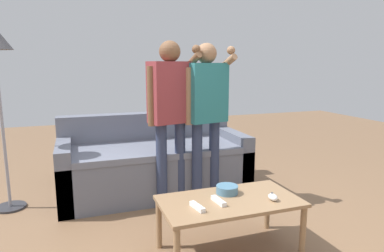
# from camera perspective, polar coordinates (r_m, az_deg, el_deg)

# --- Properties ---
(ground_plane) EXTENTS (12.00, 12.00, 0.00)m
(ground_plane) POSITION_cam_1_polar(r_m,az_deg,el_deg) (2.69, 4.28, -19.84)
(ground_plane) COLOR brown
(couch) EXTENTS (1.94, 0.87, 0.81)m
(couch) POSITION_cam_1_polar(r_m,az_deg,el_deg) (3.68, -6.48, -6.31)
(couch) COLOR slate
(couch) RESTS_ON ground
(coffee_table) EXTENTS (0.99, 0.53, 0.41)m
(coffee_table) POSITION_cam_1_polar(r_m,az_deg,el_deg) (2.49, 6.36, -13.34)
(coffee_table) COLOR #997551
(coffee_table) RESTS_ON ground
(snack_bowl) EXTENTS (0.16, 0.16, 0.06)m
(snack_bowl) POSITION_cam_1_polar(r_m,az_deg,el_deg) (2.56, 5.97, -10.65)
(snack_bowl) COLOR teal
(snack_bowl) RESTS_ON coffee_table
(game_remote_nunchuk) EXTENTS (0.06, 0.09, 0.05)m
(game_remote_nunchuk) POSITION_cam_1_polar(r_m,az_deg,el_deg) (2.50, 13.54, -11.62)
(game_remote_nunchuk) COLOR white
(game_remote_nunchuk) RESTS_ON coffee_table
(player_center) EXTENTS (0.49, 0.30, 1.57)m
(player_center) POSITION_cam_1_polar(r_m,az_deg,el_deg) (3.12, -3.66, 3.59)
(player_center) COLOR #2D3856
(player_center) RESTS_ON ground
(player_right) EXTENTS (0.48, 0.29, 1.55)m
(player_right) POSITION_cam_1_polar(r_m,az_deg,el_deg) (3.22, 2.43, 3.65)
(player_right) COLOR #2D3856
(player_right) RESTS_ON ground
(game_remote_wand_near) EXTENTS (0.06, 0.16, 0.03)m
(game_remote_wand_near) POSITION_cam_1_polar(r_m,az_deg,el_deg) (2.30, 0.90, -13.52)
(game_remote_wand_near) COLOR white
(game_remote_wand_near) RESTS_ON coffee_table
(game_remote_wand_far) EXTENTS (0.05, 0.16, 0.03)m
(game_remote_wand_far) POSITION_cam_1_polar(r_m,az_deg,el_deg) (2.40, 4.51, -12.54)
(game_remote_wand_far) COLOR white
(game_remote_wand_far) RESTS_ON coffee_table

